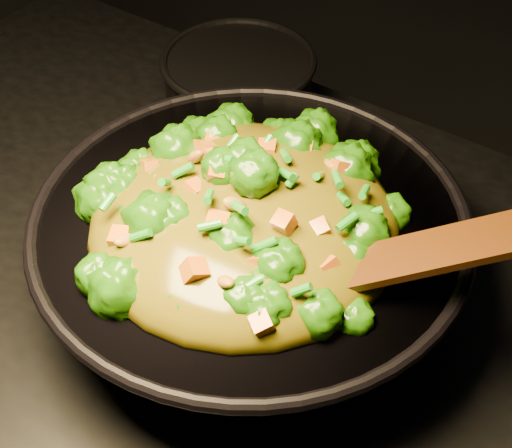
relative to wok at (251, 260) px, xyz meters
The scene contains 4 objects.
wok is the anchor object (origin of this frame).
stir_fry 0.11m from the wok, 79.36° to the right, with size 0.30×0.30×0.10m, color #215E06, non-canonical shape.
spatula 0.22m from the wok, ahead, with size 0.31×0.05×0.01m, color #3A1104.
back_pot 0.31m from the wok, 127.26° to the left, with size 0.19×0.19×0.11m, color black.
Camera 1 is at (0.38, -0.40, 1.57)m, focal length 55.00 mm.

